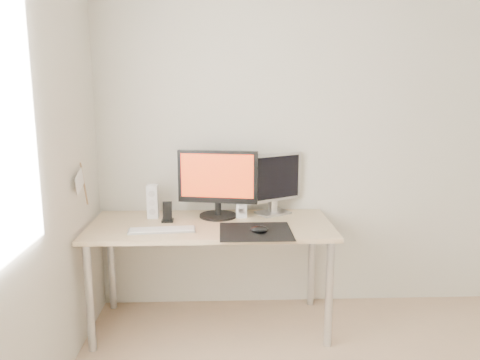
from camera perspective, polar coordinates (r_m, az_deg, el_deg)
name	(u,v)px	position (r m, az deg, el deg)	size (l,w,h in m)	color
wall_back	(339,139)	(3.49, 11.98, 4.94)	(3.50, 3.50, 0.00)	beige
mousepad	(256,232)	(2.94, 1.93, -6.30)	(0.45, 0.40, 0.00)	black
mouse	(259,229)	(2.91, 2.37, -6.04)	(0.12, 0.07, 0.04)	black
desk	(211,235)	(3.14, -3.56, -6.68)	(1.60, 0.70, 0.73)	#D1B587
main_monitor	(218,181)	(3.21, -2.74, -0.16)	(0.55, 0.30, 0.47)	black
second_monitor	(273,181)	(3.30, 4.08, -0.09)	(0.41, 0.25, 0.43)	#BBBBBD
speaker_left	(153,201)	(3.28, -10.58, -2.58)	(0.07, 0.09, 0.23)	white
speaker_right	(241,201)	(3.24, 0.15, -2.54)	(0.07, 0.09, 0.23)	silver
keyboard	(162,230)	(2.99, -9.48, -6.03)	(0.43, 0.16, 0.02)	#ACACAF
phone_dock	(168,216)	(3.18, -8.82, -4.32)	(0.08, 0.07, 0.14)	black
pennant	(81,182)	(3.03, -18.81, -0.19)	(0.01, 0.23, 0.29)	#A57F54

